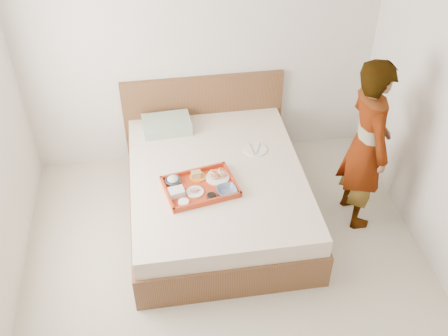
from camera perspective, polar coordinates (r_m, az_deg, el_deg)
name	(u,v)px	position (r m, az deg, el deg)	size (l,w,h in m)	color
ground	(234,299)	(4.46, 1.07, -13.93)	(3.50, 4.00, 0.01)	beige
wall_back	(200,43)	(5.16, -2.57, 13.32)	(3.50, 0.01, 2.60)	silver
bed	(217,193)	(4.93, -0.75, -2.76)	(1.65, 2.00, 0.53)	brown
headboard	(204,117)	(5.55, -2.21, 5.54)	(1.65, 0.06, 0.95)	brown
pillow	(167,125)	(5.27, -6.20, 4.67)	(0.47, 0.32, 0.11)	#A1B7A0
tray	(200,187)	(4.56, -2.59, -2.02)	(0.61, 0.44, 0.06)	red
prawn_plate	(218,178)	(4.66, -0.70, -1.04)	(0.21, 0.21, 0.01)	white
navy_bowl_big	(227,191)	(4.51, 0.29, -2.47)	(0.17, 0.17, 0.04)	navy
sauce_dish	(212,197)	(4.46, -1.35, -3.11)	(0.09, 0.09, 0.03)	black
meat_plate	(195,192)	(4.52, -3.15, -2.59)	(0.15, 0.15, 0.01)	white
bread_plate	(198,177)	(4.67, -2.85, -0.94)	(0.15, 0.15, 0.01)	orange
salad_bowl	(173,181)	(4.62, -5.53, -1.42)	(0.13, 0.13, 0.04)	navy
plastic_tub	(177,192)	(4.50, -5.15, -2.61)	(0.13, 0.11, 0.06)	silver
cheese_round	(184,203)	(4.42, -4.39, -3.75)	(0.09, 0.09, 0.03)	white
dinner_plate	(255,150)	(5.01, 3.40, 2.00)	(0.22, 0.22, 0.01)	white
person	(366,145)	(4.74, 15.14, 2.40)	(0.60, 0.40, 1.65)	white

